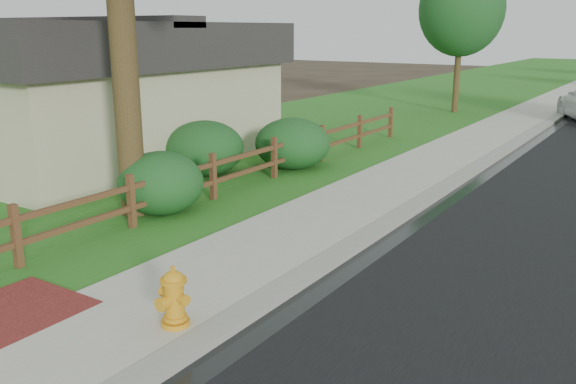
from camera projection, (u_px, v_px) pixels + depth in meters
The scene contains 12 objects.
ground at pixel (168, 342), 7.50m from camera, with size 120.00×120.00×0.00m, color #33271C.
sidewalk at pixel (571, 92), 36.27m from camera, with size 2.20×90.00×0.10m, color #ADA596.
grass_strip at pixel (537, 91), 37.28m from camera, with size 1.60×90.00×0.06m, color #1C631C.
lawn_near at pixel (454, 87), 40.02m from camera, with size 9.00×90.00×0.04m, color #1C631C.
ranch_fence at pixel (246, 165), 14.41m from camera, with size 0.12×16.92×1.10m.
house at pixel (61, 85), 18.42m from camera, with size 10.60×9.60×4.05m.
fire_hydrant at pixel (174, 298), 7.63m from camera, with size 0.52×0.42×0.80m.
boulder at pixel (297, 154), 16.84m from camera, with size 1.17×0.87×0.78m, color brown.
shrub_a at pixel (161, 183), 12.54m from camera, with size 1.75×1.75×1.31m, color #1A491F.
shrub_b at pixel (205, 148), 15.87m from camera, with size 2.05×2.05×1.44m, color #1A491F.
shrub_d at pixel (293, 144), 16.59m from camera, with size 2.06×2.06×1.40m, color #1A491F.
tree_near_left at pixel (462, 9), 26.70m from camera, with size 3.73×3.73×6.62m.
Camera 1 is at (4.93, -4.85, 3.74)m, focal length 38.00 mm.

